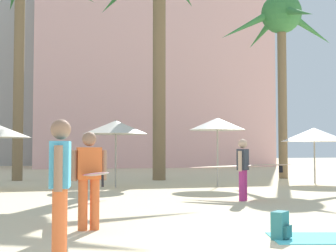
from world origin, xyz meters
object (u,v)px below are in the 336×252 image
(beach_towel, at_px, (328,238))
(person_far_right, at_px, (241,167))
(cafe_umbrella_1, at_px, (217,124))
(backpack, at_px, (281,226))
(person_mid_right, at_px, (88,176))
(cafe_umbrella_4, at_px, (116,127))
(person_near_left, at_px, (60,185))
(palm_tree_far_left, at_px, (281,26))
(cafe_umbrella_5, at_px, (314,135))

(beach_towel, relative_size, person_far_right, 0.70)
(cafe_umbrella_1, xyz_separation_m, backpack, (-2.58, -9.44, -2.07))
(person_far_right, bearing_deg, person_mid_right, 79.81)
(cafe_umbrella_4, xyz_separation_m, person_near_left, (-2.27, -10.91, -1.20))
(cafe_umbrella_4, height_order, person_near_left, cafe_umbrella_4)
(palm_tree_far_left, height_order, cafe_umbrella_5, palm_tree_far_left)
(palm_tree_far_left, bearing_deg, person_far_right, -124.82)
(beach_towel, distance_m, person_mid_right, 4.01)
(cafe_umbrella_1, bearing_deg, palm_tree_far_left, 39.29)
(cafe_umbrella_4, bearing_deg, palm_tree_far_left, 20.80)
(beach_towel, bearing_deg, person_near_left, -170.74)
(palm_tree_far_left, height_order, cafe_umbrella_1, palm_tree_far_left)
(palm_tree_far_left, height_order, person_far_right, palm_tree_far_left)
(beach_towel, bearing_deg, cafe_umbrella_4, 99.70)
(person_far_right, bearing_deg, cafe_umbrella_4, -20.92)
(backpack, xyz_separation_m, person_mid_right, (-2.74, 1.66, 0.70))
(beach_towel, distance_m, person_far_right, 5.42)
(cafe_umbrella_1, relative_size, person_far_right, 1.01)
(cafe_umbrella_1, distance_m, cafe_umbrella_4, 3.67)
(cafe_umbrella_4, distance_m, person_far_right, 5.78)
(palm_tree_far_left, height_order, cafe_umbrella_4, palm_tree_far_left)
(person_far_right, bearing_deg, palm_tree_far_left, -83.62)
(backpack, relative_size, person_far_right, 0.17)
(person_far_right, distance_m, person_near_left, 7.69)
(backpack, bearing_deg, cafe_umbrella_4, 145.30)
(cafe_umbrella_5, relative_size, person_near_left, 1.51)
(beach_towel, xyz_separation_m, backpack, (-0.73, 0.13, 0.19))
(person_mid_right, relative_size, person_near_left, 1.87)
(cafe_umbrella_4, relative_size, beach_towel, 1.38)
(person_mid_right, bearing_deg, palm_tree_far_left, -44.66)
(palm_tree_far_left, xyz_separation_m, person_far_right, (-5.66, -8.14, -6.28))
(cafe_umbrella_1, bearing_deg, person_mid_right, -124.37)
(palm_tree_far_left, distance_m, person_mid_right, 16.58)
(beach_towel, relative_size, person_mid_right, 0.54)
(palm_tree_far_left, bearing_deg, person_mid_right, -130.77)
(cafe_umbrella_1, bearing_deg, backpack, -105.30)
(person_mid_right, bearing_deg, backpack, -125.20)
(cafe_umbrella_4, xyz_separation_m, beach_towel, (1.75, -10.26, -2.13))
(palm_tree_far_left, distance_m, cafe_umbrella_5, 6.24)
(cafe_umbrella_4, distance_m, person_mid_right, 8.73)
(person_near_left, bearing_deg, cafe_umbrella_1, 67.32)
(person_mid_right, height_order, person_near_left, person_near_left)
(cafe_umbrella_4, distance_m, person_near_left, 11.21)
(person_far_right, bearing_deg, beach_towel, 121.66)
(cafe_umbrella_5, xyz_separation_m, person_near_left, (-10.13, -10.70, -0.99))
(cafe_umbrella_5, height_order, beach_towel, cafe_umbrella_5)
(cafe_umbrella_1, height_order, cafe_umbrella_5, cafe_umbrella_1)
(person_near_left, bearing_deg, palm_tree_far_left, 60.26)
(palm_tree_far_left, bearing_deg, cafe_umbrella_4, -159.20)
(cafe_umbrella_5, relative_size, backpack, 6.19)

